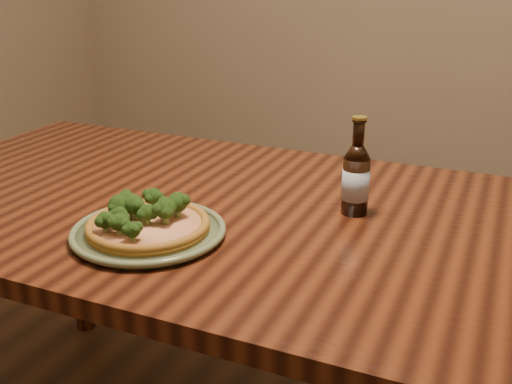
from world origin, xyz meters
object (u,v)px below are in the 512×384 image
at_px(plate, 149,231).
at_px(pizza, 146,222).
at_px(beer_bottle, 356,178).
at_px(table, 208,239).

bearing_deg(plate, pizza, 176.90).
xyz_separation_m(plate, beer_bottle, (0.33, 0.28, 0.07)).
relative_size(table, beer_bottle, 7.64).
relative_size(plate, beer_bottle, 1.44).
distance_m(table, plate, 0.23).
bearing_deg(pizza, beer_bottle, 39.30).
height_order(plate, beer_bottle, beer_bottle).
bearing_deg(pizza, plate, -3.10).
xyz_separation_m(plate, pizza, (-0.00, 0.00, 0.02)).
bearing_deg(table, beer_bottle, 12.02).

